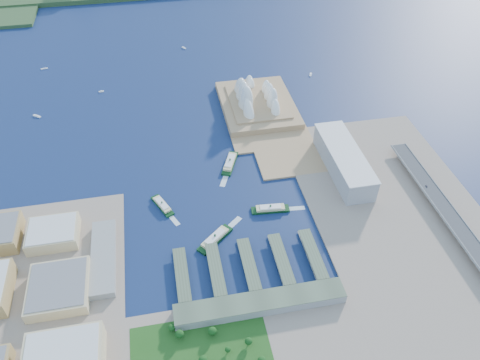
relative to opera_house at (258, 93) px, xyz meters
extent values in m
plane|color=#0F1A47|center=(-105.00, -280.00, -32.00)|extent=(3000.00, 3000.00, 0.00)
cube|color=gray|center=(-355.00, -385.00, -30.50)|extent=(220.00, 390.00, 3.00)
cube|color=gray|center=(135.00, -330.00, -30.50)|extent=(240.00, 500.00, 3.00)
cube|color=#A38059|center=(2.50, -20.00, -30.50)|extent=(135.00, 220.00, 3.00)
cube|color=#929298|center=(90.00, -200.00, -11.50)|extent=(45.00, 155.00, 35.00)
cube|color=gray|center=(-90.00, -415.00, -23.00)|extent=(200.00, 28.00, 12.00)
imported|color=slate|center=(191.00, -272.12, -16.50)|extent=(1.81, 4.45, 1.29)
camera|label=1|loc=(-172.15, -712.23, 443.39)|focal=35.00mm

